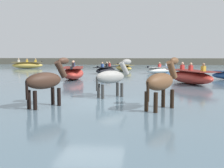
{
  "coord_description": "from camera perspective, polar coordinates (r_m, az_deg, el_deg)",
  "views": [
    {
      "loc": [
        1.87,
        -10.1,
        2.12
      ],
      "look_at": [
        0.63,
        1.94,
        0.84
      ],
      "focal_mm": 44.04,
      "sensor_mm": 36.0,
      "label": 1
    }
  ],
  "objects": [
    {
      "name": "boat_mid_channel",
      "position": [
        38.73,
        -17.17,
        3.76
      ],
      "size": [
        4.23,
        2.18,
        1.32
      ],
      "color": "gold",
      "rests_on": "water_surface"
    },
    {
      "name": "horse_lead_bay",
      "position": [
        9.1,
        10.19,
        0.2
      ],
      "size": [
        1.37,
        1.7,
        2.04
      ],
      "color": "brown",
      "rests_on": "ground"
    },
    {
      "name": "boat_far_offshore",
      "position": [
        26.61,
        -1.3,
        2.92
      ],
      "size": [
        2.13,
        3.78,
        1.13
      ],
      "color": "black",
      "rests_on": "water_surface"
    },
    {
      "name": "horse_trailing_dark_bay",
      "position": [
        9.66,
        -13.57,
        0.42
      ],
      "size": [
        1.3,
        1.73,
        2.03
      ],
      "color": "#382319",
      "rests_on": "ground"
    },
    {
      "name": "boat_near_starboard",
      "position": [
        20.55,
        -8.09,
        2.25
      ],
      "size": [
        2.3,
        4.37,
        1.36
      ],
      "color": "#BC382D",
      "rests_on": "water_surface"
    },
    {
      "name": "boat_mid_outer",
      "position": [
        17.78,
        16.0,
        1.43
      ],
      "size": [
        2.94,
        4.24,
        1.32
      ],
      "color": "#BC382D",
      "rests_on": "water_surface"
    },
    {
      "name": "boat_distant_east",
      "position": [
        33.23,
        11.35,
        3.29
      ],
      "size": [
        2.6,
        2.0,
        0.98
      ],
      "color": "#28518E",
      "rests_on": "water_surface"
    },
    {
      "name": "water_surface",
      "position": [
        20.28,
        0.58,
        0.52
      ],
      "size": [
        90.0,
        90.0,
        0.34
      ],
      "primitive_type": "cube",
      "color": "slate",
      "rests_on": "ground"
    },
    {
      "name": "boat_near_port",
      "position": [
        30.74,
        2.38,
        3.36
      ],
      "size": [
        2.63,
        3.85,
        0.84
      ],
      "color": "gold",
      "rests_on": "water_surface"
    },
    {
      "name": "ground_plane",
      "position": [
        10.48,
        -4.52,
        -5.63
      ],
      "size": [
        120.0,
        120.0,
        0.0
      ],
      "primitive_type": "plane",
      "color": "gray"
    },
    {
      "name": "boat_distant_west",
      "position": [
        27.37,
        9.81,
        2.87
      ],
      "size": [
        3.14,
        3.16,
        1.09
      ],
      "color": "silver",
      "rests_on": "water_surface"
    },
    {
      "name": "horse_flank_grey",
      "position": [
        11.57,
        -0.04,
        1.24
      ],
      "size": [
        1.58,
        1.37,
        1.94
      ],
      "color": "gray",
      "rests_on": "ground"
    },
    {
      "name": "far_shoreline",
      "position": [
        51.86,
        3.84,
        4.52
      ],
      "size": [
        80.0,
        2.4,
        1.52
      ],
      "primitive_type": "cube",
      "color": "#605B4C",
      "rests_on": "ground"
    }
  ]
}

